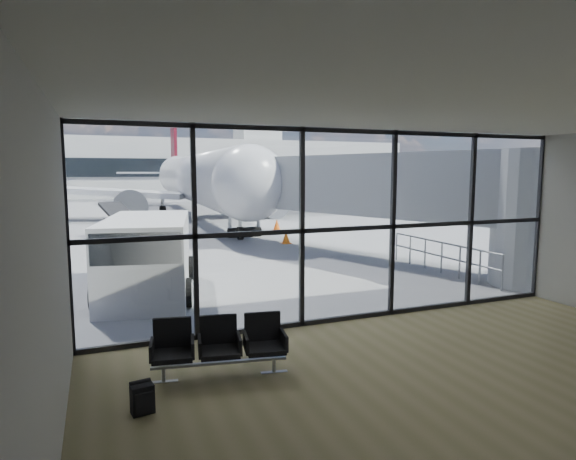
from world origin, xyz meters
TOP-DOWN VIEW (x-y plane):
  - ground at (0.00, 40.00)m, footprint 220.00×220.00m
  - lounge_shell at (0.00, -4.80)m, footprint 12.02×8.01m
  - glass_curtain_wall at (0.00, 0.00)m, footprint 12.10×0.12m
  - jet_bridge at (4.90, 7.07)m, footprint 8.00×16.50m
  - apron_railing at (5.60, 3.50)m, footprint 0.06×5.46m
  - far_terminal at (-0.59, 61.97)m, footprint 80.00×12.20m
  - tree_5 at (-15.00, 72.00)m, footprint 6.27×6.27m
  - seating_row at (-3.58, -1.91)m, footprint 2.30×1.00m
  - backpack at (-4.95, -2.85)m, footprint 0.35×0.33m
  - airliner at (1.98, 28.24)m, footprint 32.01×37.08m
  - service_van at (-4.17, 4.24)m, footprint 3.25×5.43m
  - belt_loader at (-4.02, 15.93)m, footprint 2.65×4.29m
  - traffic_cone_b at (3.13, 11.98)m, footprint 0.43×0.43m
  - traffic_cone_c at (4.51, 17.00)m, footprint 0.48×0.48m

SIDE VIEW (x-z plane):
  - ground at x=0.00m, z-range 0.00..0.00m
  - backpack at x=-4.95m, z-range -0.01..0.47m
  - traffic_cone_b at x=3.13m, z-range -0.02..0.60m
  - traffic_cone_c at x=4.51m, z-range -0.02..0.66m
  - seating_row at x=-3.58m, z-range 0.06..1.08m
  - belt_loader at x=-4.02m, z-range -0.31..1.57m
  - apron_railing at x=5.60m, z-range 0.16..1.27m
  - service_van at x=-4.17m, z-range 0.03..2.25m
  - glass_curtain_wall at x=0.00m, z-range 0.00..4.50m
  - lounge_shell at x=0.00m, z-range 0.40..4.91m
  - jet_bridge at x=4.90m, z-range 0.59..4.92m
  - airliner at x=1.98m, z-range -1.87..7.68m
  - far_terminal at x=-0.59m, z-range -1.29..9.71m
  - tree_5 at x=-15.00m, z-range 1.36..10.39m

